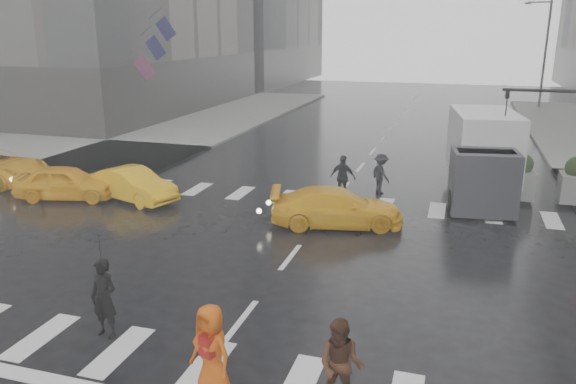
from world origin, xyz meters
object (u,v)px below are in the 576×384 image
(pedestrian_brown, at_px, (341,365))
(pedestrian_orange, at_px, (211,352))
(taxi_front, at_px, (66,182))
(taxi_mid, at_px, (133,185))
(box_truck, at_px, (483,154))

(pedestrian_brown, relative_size, pedestrian_orange, 0.94)
(taxi_front, height_order, taxi_mid, taxi_front)
(pedestrian_orange, relative_size, taxi_front, 0.46)
(pedestrian_brown, distance_m, taxi_mid, 14.68)
(taxi_front, distance_m, box_truck, 16.77)
(taxi_front, bearing_deg, box_truck, -86.64)
(taxi_front, bearing_deg, taxi_mid, -92.05)
(taxi_mid, bearing_deg, taxi_front, 121.06)
(taxi_mid, bearing_deg, pedestrian_orange, -123.50)
(pedestrian_orange, relative_size, box_truck, 0.29)
(pedestrian_orange, height_order, taxi_front, pedestrian_orange)
(pedestrian_brown, xyz_separation_m, taxi_mid, (-10.57, 10.19, -0.22))
(box_truck, bearing_deg, taxi_front, -169.81)
(pedestrian_brown, xyz_separation_m, box_truck, (2.67, 14.75, 0.93))
(pedestrian_brown, height_order, pedestrian_orange, pedestrian_orange)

